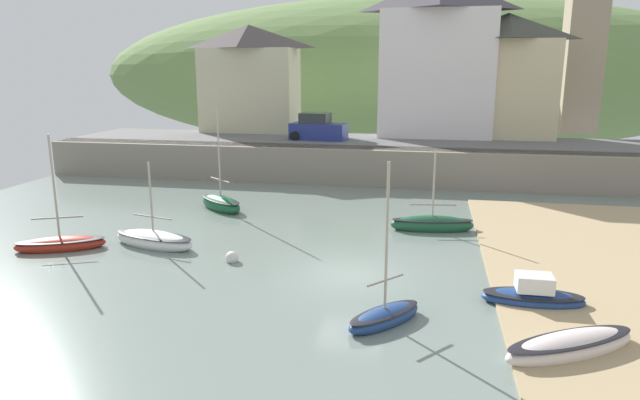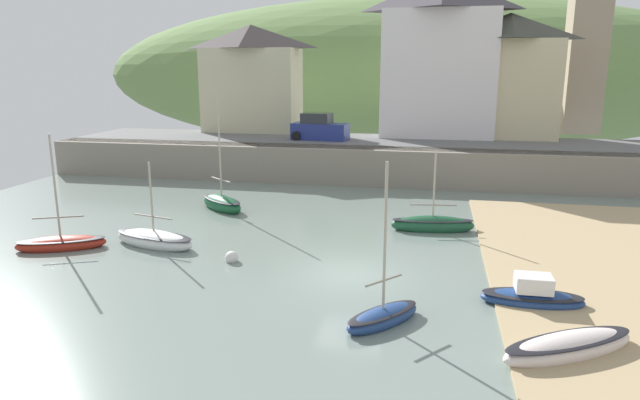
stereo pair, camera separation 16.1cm
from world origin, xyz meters
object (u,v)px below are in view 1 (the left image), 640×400
Objects in this scene: waterfront_building_left at (250,78)px; motorboat_with_cabin at (570,346)px; parked_car_near_slipway at (318,129)px; sailboat_nearest_shore at (533,296)px; sailboat_blue_trim at (60,244)px; sailboat_far_left at (154,240)px; mooring_buoy at (232,258)px; dinghy_open_wooden at (385,316)px; fishing_boat_green at (432,224)px; waterfront_building_centre at (437,56)px; waterfront_building_right at (504,75)px; sailboat_white_hull at (221,203)px; church_with_spire at (587,16)px.

waterfront_building_left is 36.01m from motorboat_with_cabin.
motorboat_with_cabin is 0.97× the size of parked_car_near_slipway.
sailboat_blue_trim is (-18.87, 2.10, -0.03)m from sailboat_nearest_shore.
waterfront_building_left is at bearing 111.67° from sailboat_far_left.
sailboat_far_left is at bearing 162.22° from mooring_buoy.
dinghy_open_wooden is 1.20× the size of parked_car_near_slipway.
parked_car_near_slipway is (6.59, -4.50, -3.55)m from waterfront_building_left.
parked_car_near_slipway is (-8.41, 14.16, 2.90)m from fishing_boat_green.
waterfront_building_centre reaches higher than sailboat_blue_trim.
dinghy_open_wooden is 9.50× the size of mooring_buoy.
waterfront_building_right reaches higher than sailboat_far_left.
sailboat_nearest_shore reaches higher than mooring_buoy.
waterfront_building_right is at bearing 66.87° from fishing_boat_green.
sailboat_nearest_shore is at bearing -30.94° from sailboat_blue_trim.
waterfront_building_centre is 2.78× the size of parked_car_near_slipway.
sailboat_nearest_shore is 25.31m from parked_car_near_slipway.
sailboat_white_hull is 12.94m from parked_car_near_slipway.
sailboat_nearest_shore is at bearing -104.62° from church_with_spire.
parked_car_near_slipway is at bearing -156.67° from church_with_spire.
parked_car_near_slipway is at bearing 45.79° from sailboat_blue_trim.
mooring_buoy is (7.14, -24.75, -6.59)m from waterfront_building_left.
fishing_boat_green reaches higher than motorboat_with_cabin.
sailboat_far_left is 0.83× the size of dinghy_open_wooden.
church_with_spire is at bearing 32.46° from waterfront_building_right.
sailboat_blue_trim is at bearing -129.89° from waterfront_building_right.
motorboat_with_cabin is at bearing -58.15° from waterfront_building_left.
sailboat_far_left is at bearing 167.39° from sailboat_nearest_shore.
sailboat_white_hull is at bearing 162.47° from fishing_boat_green.
dinghy_open_wooden is at bearing -12.59° from sailboat_white_hull.
waterfront_building_right is at bearing 0.00° from waterfront_building_centre.
waterfront_building_left is 8.73m from parked_car_near_slipway.
church_with_spire is 23.02m from parked_car_near_slipway.
waterfront_building_left is 20.01m from waterfront_building_right.
fishing_boat_green is 0.79× the size of dinghy_open_wooden.
waterfront_building_left is 2.10× the size of fishing_boat_green.
church_with_spire reaches higher than waterfront_building_centre.
waterfront_building_right is 30.86m from motorboat_with_cabin.
sailboat_blue_trim is at bearing -91.41° from waterfront_building_left.
sailboat_nearest_shore is (18.27, -26.77, -6.47)m from waterfront_building_left.
dinghy_open_wooden is (-6.41, -29.13, -6.77)m from waterfront_building_right.
sailboat_blue_trim is 1.19× the size of parked_car_near_slipway.
sailboat_far_left is 12.83m from fishing_boat_green.
dinghy_open_wooden reaches higher than fishing_boat_green.
mooring_buoy is at bearing -27.73° from sailboat_white_hull.
fishing_boat_green is 16.72m from parked_car_near_slipway.
sailboat_far_left is 1.04× the size of fishing_boat_green.
church_with_spire is 3.45× the size of dinghy_open_wooden.
waterfront_building_centre is at bearing 35.08° from parked_car_near_slipway.
sailboat_white_hull is at bearing 78.56° from dinghy_open_wooden.
church_with_spire is at bearing 18.72° from dinghy_open_wooden.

